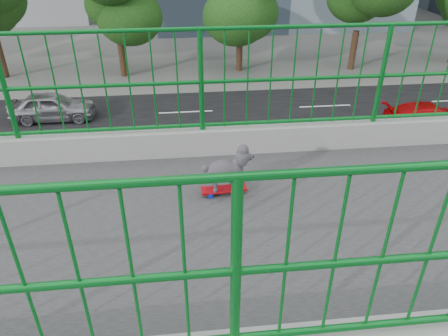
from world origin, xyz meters
name	(u,v)px	position (x,y,z in m)	size (l,w,h in m)	color
road	(190,166)	(-13.00, 0.00, 0.01)	(18.00, 90.00, 0.02)	black
railing	(213,208)	(0.00, 0.00, 7.21)	(3.00, 24.00, 1.42)	gray
street_trees	(196,1)	(-26.03, 1.06, 4.72)	(5.30, 60.40, 7.26)	black
skateboard	(224,190)	(-0.53, 0.15, 7.04)	(0.16, 0.46, 0.06)	red
poodle	(227,168)	(-0.53, 0.18, 7.28)	(0.23, 0.51, 0.42)	#2F2C31
car_1	(287,196)	(-9.20, 3.35, 0.79)	(1.66, 4.77, 1.57)	silver
car_3	(428,116)	(-15.60, 12.23, 0.66)	(1.84, 4.53, 1.31)	#B6070A
car_4	(53,106)	(-18.80, -7.02, 0.75)	(1.76, 4.38, 1.49)	gray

